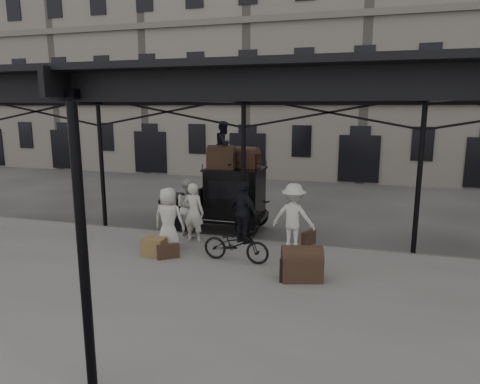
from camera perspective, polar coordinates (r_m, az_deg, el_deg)
The scene contains 18 objects.
ground at distance 11.80m, azimuth -2.28°, elevation -9.59°, with size 120.00×120.00×0.00m, color #383533.
platform at distance 10.04m, azimuth -6.05°, elevation -13.03°, with size 28.00×8.00×0.15m, color slate.
canopy at distance 9.43m, azimuth -5.96°, elevation 13.64°, with size 22.50×9.00×4.74m.
building_frontage at distance 28.80m, azimuth 9.71°, elevation 16.67°, with size 64.00×8.00×14.00m, color slate.
taxi at distance 14.68m, azimuth -1.84°, elevation -0.52°, with size 3.65×1.55×2.18m.
porter_left at distance 13.08m, azimuth -6.19°, elevation -2.70°, with size 0.66×0.43×1.82m, color beige.
porter_midleft at distance 13.71m, azimuth -6.89°, elevation -2.06°, with size 0.89×0.69×1.82m, color beige.
porter_centre at distance 12.41m, azimuth -9.49°, elevation -3.55°, with size 0.89×0.58×1.82m, color beige.
porter_official at distance 12.81m, azimuth 0.48°, elevation -2.75°, with size 1.11×0.46×1.89m, color black.
porter_right at distance 12.33m, azimuth 7.14°, elevation -3.30°, with size 1.25×0.72×1.93m, color silver.
bicycle at distance 11.42m, azimuth -0.53°, elevation -6.96°, with size 0.63×1.82×0.96m, color black.
porter_roof at distance 14.34m, azimuth -2.12°, elevation 6.31°, with size 0.76×0.59×1.57m, color black.
steamer_trunk_roof_near at distance 14.26m, azimuth -2.49°, elevation 4.43°, with size 0.89×0.55×0.65m, color #41291E, non-canonical shape.
steamer_trunk_roof_far at distance 14.47m, azimuth 0.91°, elevation 4.42°, with size 0.81×0.50×0.60m, color #41291E, non-canonical shape.
steamer_trunk_platform at distance 10.40m, azimuth 8.23°, elevation -9.68°, with size 0.96×0.58×0.70m, color #41291E, non-canonical shape.
wicker_hamper at distance 12.15m, azimuth -11.36°, elevation -7.18°, with size 0.60×0.45×0.50m, color olive.
suitcase_upright at distance 12.90m, azimuth 9.14°, elevation -6.12°, with size 0.15×0.60×0.45m, color #41291E.
suitcase_flat at distance 11.87m, azimuth -9.56°, elevation -7.81°, with size 0.60×0.15×0.40m, color #41291E.
Camera 1 is at (3.58, -10.44, 4.19)m, focal length 32.00 mm.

